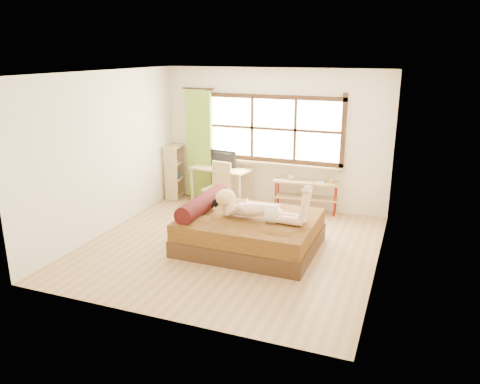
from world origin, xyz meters
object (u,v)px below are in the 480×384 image
at_px(bed, 247,230).
at_px(woman, 258,200).
at_px(kitten, 210,202).
at_px(pipe_shelf, 306,189).
at_px(bookshelf, 175,171).
at_px(desk, 221,173).
at_px(chair, 219,184).

distance_m(bed, woman, 0.59).
bearing_deg(kitten, woman, -9.24).
relative_size(bed, kitten, 6.72).
bearing_deg(pipe_shelf, kitten, -126.27).
height_order(woman, bookshelf, woman).
bearing_deg(bed, desk, 124.09).
relative_size(desk, chair, 1.36).
bearing_deg(chair, bookshelf, 169.98).
distance_m(woman, pipe_shelf, 2.11).
bearing_deg(chair, kitten, -62.19).
height_order(bed, desk, bed).
height_order(desk, pipe_shelf, desk).
relative_size(bed, chair, 2.21).
xyz_separation_m(bed, chair, (-1.14, 1.52, 0.24)).
height_order(bed, chair, chair).
xyz_separation_m(woman, desk, (-1.45, 1.94, -0.18)).
xyz_separation_m(kitten, chair, (-0.47, 1.42, -0.12)).
bearing_deg(kitten, desk, 108.60).
bearing_deg(desk, pipe_shelf, 13.57).
xyz_separation_m(bed, woman, (0.20, -0.05, 0.55)).
bearing_deg(kitten, bed, -7.93).
bearing_deg(bookshelf, chair, -27.18).
relative_size(bed, desk, 1.63).
xyz_separation_m(pipe_shelf, bookshelf, (-2.82, -0.06, 0.12)).
relative_size(bed, pipe_shelf, 1.67).
relative_size(kitten, bookshelf, 0.28).
height_order(kitten, chair, chair).
bearing_deg(kitten, pipe_shelf, 59.48).
bearing_deg(bookshelf, desk, -10.80).
relative_size(kitten, chair, 0.33).
relative_size(woman, pipe_shelf, 1.16).
distance_m(woman, chair, 2.09).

